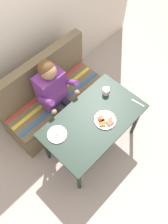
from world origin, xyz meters
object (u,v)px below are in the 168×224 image
at_px(plate_eggs, 57,134).
at_px(plate_breakfast, 105,120).
at_px(couch, 53,100).
at_px(person, 55,92).
at_px(coffee_mug, 106,91).
at_px(table, 93,123).
at_px(fork, 138,103).

bearing_deg(plate_eggs, plate_breakfast, -28.03).
relative_size(couch, person, 1.19).
height_order(plate_breakfast, plate_eggs, plate_breakfast).
distance_m(couch, coffee_mug, 0.85).
bearing_deg(table, fork, -23.48).
distance_m(plate_breakfast, fork, 0.47).
bearing_deg(couch, plate_breakfast, -84.99).
height_order(coffee_mug, fork, coffee_mug).
bearing_deg(table, couch, 90.00).
distance_m(table, fork, 0.58).
xyz_separation_m(person, coffee_mug, (0.43, -0.45, 0.03)).
xyz_separation_m(table, couch, (0.00, 0.76, -0.32)).
bearing_deg(coffee_mug, plate_eggs, 178.57).
distance_m(couch, plate_breakfast, 0.97).
height_order(table, coffee_mug, coffee_mug).
height_order(couch, coffee_mug, couch).
relative_size(coffee_mug, fork, 0.69).
distance_m(couch, person, 0.45).
bearing_deg(plate_breakfast, couch, 95.01).
bearing_deg(plate_eggs, couch, 55.55).
bearing_deg(plate_breakfast, fork, -15.45).
height_order(table, person, person).
xyz_separation_m(table, person, (-0.05, 0.59, 0.09)).
bearing_deg(table, person, 95.27).
height_order(table, plate_breakfast, plate_breakfast).
bearing_deg(person, table, -84.73).
relative_size(person, plate_breakfast, 4.90).
relative_size(table, plate_eggs, 5.51).
xyz_separation_m(couch, plate_breakfast, (0.08, -0.87, 0.41)).
relative_size(table, coffee_mug, 10.17).
height_order(plate_eggs, fork, plate_eggs).
bearing_deg(couch, plate_eggs, -124.45).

